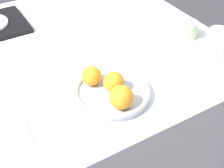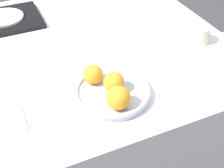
{
  "view_description": "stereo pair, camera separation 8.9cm",
  "coord_description": "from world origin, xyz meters",
  "px_view_note": "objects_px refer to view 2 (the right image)",
  "views": [
    {
      "loc": [
        -0.34,
        -0.99,
        1.44
      ],
      "look_at": [
        0.05,
        -0.33,
        0.81
      ],
      "focal_mm": 50.0,
      "sensor_mm": 36.0,
      "label": 1
    },
    {
      "loc": [
        -0.26,
        -1.03,
        1.44
      ],
      "look_at": [
        0.05,
        -0.33,
        0.81
      ],
      "focal_mm": 50.0,
      "sensor_mm": 36.0,
      "label": 2
    }
  ],
  "objects_px": {
    "fruit_platter": "(112,92)",
    "napkin": "(6,125)",
    "orange_0": "(114,82)",
    "orange_1": "(93,74)",
    "cup_0": "(199,34)",
    "side_plate": "(4,17)",
    "orange_2": "(119,98)",
    "serving_tray": "(5,20)"
  },
  "relations": [
    {
      "from": "fruit_platter",
      "to": "orange_1",
      "type": "height_order",
      "value": "orange_1"
    },
    {
      "from": "fruit_platter",
      "to": "napkin",
      "type": "height_order",
      "value": "fruit_platter"
    },
    {
      "from": "cup_0",
      "to": "orange_0",
      "type": "bearing_deg",
      "value": -160.47
    },
    {
      "from": "orange_0",
      "to": "side_plate",
      "type": "distance_m",
      "value": 0.69
    },
    {
      "from": "side_plate",
      "to": "cup_0",
      "type": "distance_m",
      "value": 0.85
    },
    {
      "from": "cup_0",
      "to": "napkin",
      "type": "bearing_deg",
      "value": -168.86
    },
    {
      "from": "orange_1",
      "to": "cup_0",
      "type": "relative_size",
      "value": 0.78
    },
    {
      "from": "serving_tray",
      "to": "orange_1",
      "type": "bearing_deg",
      "value": -70.75
    },
    {
      "from": "orange_0",
      "to": "side_plate",
      "type": "height_order",
      "value": "orange_0"
    },
    {
      "from": "fruit_platter",
      "to": "side_plate",
      "type": "distance_m",
      "value": 0.69
    },
    {
      "from": "orange_0",
      "to": "serving_tray",
      "type": "height_order",
      "value": "orange_0"
    },
    {
      "from": "orange_0",
      "to": "orange_2",
      "type": "distance_m",
      "value": 0.08
    },
    {
      "from": "orange_1",
      "to": "napkin",
      "type": "distance_m",
      "value": 0.31
    },
    {
      "from": "serving_tray",
      "to": "cup_0",
      "type": "xyz_separation_m",
      "value": [
        0.7,
        -0.49,
        0.03
      ]
    },
    {
      "from": "serving_tray",
      "to": "napkin",
      "type": "distance_m",
      "value": 0.65
    },
    {
      "from": "orange_2",
      "to": "side_plate",
      "type": "xyz_separation_m",
      "value": [
        -0.23,
        0.72,
        -0.03
      ]
    },
    {
      "from": "orange_2",
      "to": "cup_0",
      "type": "bearing_deg",
      "value": 26.84
    },
    {
      "from": "fruit_platter",
      "to": "cup_0",
      "type": "height_order",
      "value": "cup_0"
    },
    {
      "from": "orange_0",
      "to": "napkin",
      "type": "relative_size",
      "value": 0.6
    },
    {
      "from": "serving_tray",
      "to": "napkin",
      "type": "xyz_separation_m",
      "value": [
        -0.1,
        -0.64,
        -0.01
      ]
    },
    {
      "from": "orange_0",
      "to": "cup_0",
      "type": "height_order",
      "value": "orange_0"
    },
    {
      "from": "orange_0",
      "to": "orange_1",
      "type": "distance_m",
      "value": 0.08
    },
    {
      "from": "orange_2",
      "to": "side_plate",
      "type": "bearing_deg",
      "value": 107.57
    },
    {
      "from": "orange_2",
      "to": "napkin",
      "type": "xyz_separation_m",
      "value": [
        -0.33,
        0.08,
        -0.05
      ]
    },
    {
      "from": "orange_0",
      "to": "cup_0",
      "type": "xyz_separation_m",
      "value": [
        0.45,
        0.16,
        -0.02
      ]
    },
    {
      "from": "side_plate",
      "to": "orange_2",
      "type": "bearing_deg",
      "value": -72.43
    },
    {
      "from": "napkin",
      "to": "side_plate",
      "type": "bearing_deg",
      "value": 81.14
    },
    {
      "from": "side_plate",
      "to": "napkin",
      "type": "relative_size",
      "value": 1.54
    },
    {
      "from": "side_plate",
      "to": "fruit_platter",
      "type": "bearing_deg",
      "value": -69.53
    },
    {
      "from": "orange_0",
      "to": "cup_0",
      "type": "relative_size",
      "value": 0.81
    },
    {
      "from": "serving_tray",
      "to": "fruit_platter",
      "type": "bearing_deg",
      "value": -69.53
    },
    {
      "from": "orange_0",
      "to": "orange_2",
      "type": "bearing_deg",
      "value": -104.18
    },
    {
      "from": "orange_1",
      "to": "serving_tray",
      "type": "xyz_separation_m",
      "value": [
        -0.2,
        0.58,
        -0.04
      ]
    },
    {
      "from": "serving_tray",
      "to": "cup_0",
      "type": "height_order",
      "value": "cup_0"
    },
    {
      "from": "fruit_platter",
      "to": "orange_2",
      "type": "bearing_deg",
      "value": -99.3
    },
    {
      "from": "orange_0",
      "to": "orange_2",
      "type": "relative_size",
      "value": 0.9
    },
    {
      "from": "fruit_platter",
      "to": "orange_0",
      "type": "relative_size",
      "value": 3.74
    },
    {
      "from": "orange_1",
      "to": "side_plate",
      "type": "relative_size",
      "value": 0.38
    },
    {
      "from": "fruit_platter",
      "to": "cup_0",
      "type": "bearing_deg",
      "value": 19.42
    },
    {
      "from": "side_plate",
      "to": "cup_0",
      "type": "xyz_separation_m",
      "value": [
        0.7,
        -0.49,
        0.01
      ]
    },
    {
      "from": "orange_2",
      "to": "serving_tray",
      "type": "distance_m",
      "value": 0.76
    },
    {
      "from": "serving_tray",
      "to": "napkin",
      "type": "height_order",
      "value": "serving_tray"
    }
  ]
}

